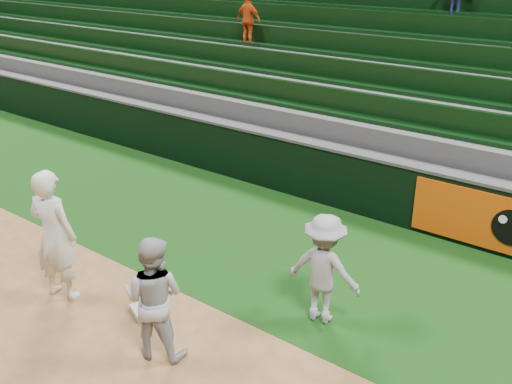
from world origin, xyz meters
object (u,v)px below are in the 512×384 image
at_px(first_baseman, 54,235).
at_px(base_coach, 324,269).
at_px(first_base, 146,310).
at_px(baserunner, 154,298).

bearing_deg(first_baseman, base_coach, -166.99).
bearing_deg(first_base, first_baseman, -161.02).
bearing_deg(first_baseman, first_base, -176.60).
relative_size(first_baseman, base_coach, 1.26).
distance_m(first_baseman, base_coach, 3.93).
relative_size(first_baseman, baserunner, 1.22).
distance_m(first_base, first_baseman, 1.73).
xyz_separation_m(baserunner, base_coach, (1.31, 1.93, -0.02)).
distance_m(first_base, base_coach, 2.64).
bearing_deg(base_coach, first_base, 25.02).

